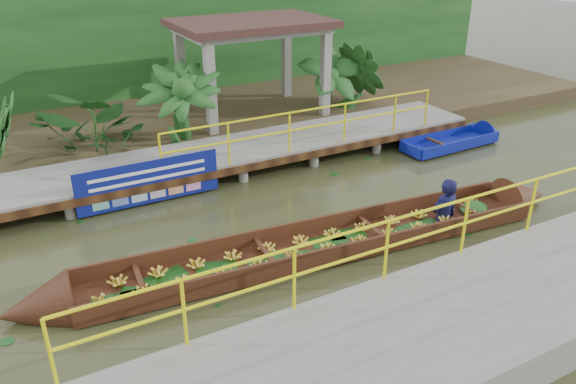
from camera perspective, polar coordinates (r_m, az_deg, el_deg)
ground at (r=11.11m, az=-3.47°, el=-4.86°), size 80.00×80.00×0.00m
land_strip at (r=17.56m, az=-14.15°, el=6.77°), size 30.00×8.00×0.45m
far_dock at (r=13.80m, az=-9.60°, el=3.23°), size 16.00×2.06×1.66m
near_dock at (r=8.57m, az=15.44°, el=-13.75°), size 18.00×2.40×1.73m
pavilion at (r=16.82m, az=-3.74°, el=15.79°), size 4.40×3.00×3.00m
foliage_backdrop at (r=19.50m, az=-16.76°, el=13.68°), size 30.00×0.80×4.00m
vendor_boat at (r=10.75m, az=5.04°, el=-4.59°), size 11.22×2.06×2.28m
moored_blue_boat at (r=16.89m, az=18.04°, el=5.25°), size 3.41×1.02×0.81m
blue_banner at (r=12.58m, az=-13.91°, el=0.99°), size 3.15×0.04×0.98m
tropical_plants at (r=15.20m, az=-12.19°, el=8.71°), size 14.49×1.49×1.87m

